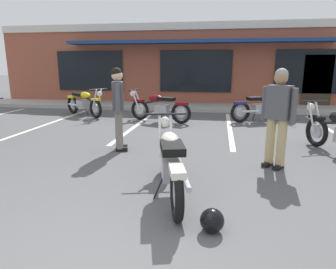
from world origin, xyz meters
TOP-DOWN VIEW (x-y plane):
  - ground_plane at (0.00, 3.30)m, footprint 80.00×80.00m
  - sidewalk_kerb at (0.00, 10.11)m, footprint 22.00×1.80m
  - brick_storefront_building at (0.00, 14.13)m, footprint 17.51×7.25m
  - painted_stall_lines at (-0.00, 6.51)m, footprint 13.44×4.80m
  - motorcycle_foreground_classic at (0.39, 1.93)m, footprint 0.90×2.07m
  - motorcycle_red_sportbike at (2.34, 7.67)m, footprint 1.98×1.14m
  - motorcycle_silver_naked at (-3.54, 7.73)m, footprint 1.84×1.40m
  - motorcycle_green_cafe_racer at (-0.79, 7.11)m, footprint 2.05×0.95m
  - person_in_black_shirt at (-0.99, 3.87)m, footprint 0.36×0.60m
  - person_by_back_row at (1.98, 3.29)m, footprint 0.54×0.44m
  - helmet_on_pavement at (0.98, 1.03)m, footprint 0.26×0.26m

SIDE VIEW (x-z plane):
  - ground_plane at x=0.00m, z-range 0.00..0.00m
  - painted_stall_lines at x=0.00m, z-range 0.00..0.01m
  - sidewalk_kerb at x=0.00m, z-range 0.00..0.14m
  - helmet_on_pavement at x=0.98m, z-range 0.00..0.26m
  - motorcycle_foreground_classic at x=0.39m, z-range -0.03..0.95m
  - motorcycle_red_sportbike at x=2.34m, z-range -0.03..0.95m
  - motorcycle_silver_naked at x=-3.54m, z-range -0.03..0.95m
  - motorcycle_green_cafe_racer at x=-0.79m, z-range -0.03..0.95m
  - person_in_black_shirt at x=-0.99m, z-range 0.11..1.79m
  - person_by_back_row at x=1.98m, z-range 0.11..1.79m
  - brick_storefront_building at x=0.00m, z-range 0.00..3.41m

